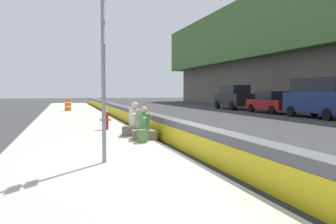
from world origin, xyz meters
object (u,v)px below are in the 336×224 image
object	(u,v)px
backpack	(142,136)
parked_car_fourth	(271,102)
seated_person_foreground	(144,129)
construction_barrel	(68,105)
fire_hydrant	(106,119)
parked_car_third	(321,97)
seated_person_middle	(135,125)
parked_car_midline	(234,97)
route_sign_post	(104,69)

from	to	relation	value
backpack	parked_car_fourth	xyz separation A→B (m)	(13.38, -13.23, 0.53)
seated_person_foreground	construction_barrel	size ratio (longest dim) A/B	1.14
fire_hydrant	backpack	xyz separation A→B (m)	(-4.05, -0.66, -0.25)
backpack	parked_car_third	distance (m)	15.52
fire_hydrant	backpack	distance (m)	4.11
seated_person_middle	parked_car_midline	xyz separation A→B (m)	(17.59, -12.96, 0.67)
seated_person_foreground	backpack	size ratio (longest dim) A/B	2.71
parked_car_midline	parked_car_third	bearing A→B (deg)	-179.03
seated_person_foreground	construction_barrel	distance (m)	18.08
backpack	parked_car_third	xyz separation A→B (m)	(7.94, -13.30, 1.02)
seated_person_foreground	parked_car_fourth	xyz separation A→B (m)	(12.62, -13.00, 0.38)
construction_barrel	parked_car_fourth	distance (m)	16.13
backpack	construction_barrel	size ratio (longest dim) A/B	0.42
route_sign_post	parked_car_midline	distance (m)	26.54
backpack	parked_car_fourth	world-z (taller)	parked_car_fourth
seated_person_middle	backpack	world-z (taller)	seated_person_middle
construction_barrel	parked_car_third	size ratio (longest dim) A/B	0.18
fire_hydrant	construction_barrel	bearing A→B (deg)	5.20
fire_hydrant	construction_barrel	size ratio (longest dim) A/B	0.93
seated_person_middle	construction_barrel	size ratio (longest dim) A/B	1.26
seated_person_middle	parked_car_midline	bearing A→B (deg)	-36.39
route_sign_post	seated_person_middle	size ratio (longest dim) A/B	3.01
fire_hydrant	parked_car_fourth	world-z (taller)	parked_car_fourth
backpack	construction_barrel	world-z (taller)	construction_barrel
parked_car_fourth	parked_car_midline	world-z (taller)	parked_car_midline
route_sign_post	construction_barrel	bearing A→B (deg)	1.46
seated_person_middle	parked_car_fourth	distance (m)	17.44
seated_person_middle	parked_car_third	bearing A→B (deg)	-65.23
seated_person_foreground	parked_car_midline	distance (m)	22.71
backpack	fire_hydrant	bearing A→B (deg)	9.30
fire_hydrant	parked_car_third	distance (m)	14.51
construction_barrel	parked_car_third	bearing A→B (deg)	-125.14
seated_person_middle	parked_car_midline	size ratio (longest dim) A/B	0.25
route_sign_post	backpack	xyz separation A→B (m)	(2.71, -1.45, -1.88)
backpack	parked_car_fourth	distance (m)	18.83
fire_hydrant	seated_person_middle	size ratio (longest dim) A/B	0.74
route_sign_post	seated_person_middle	xyz separation A→B (m)	(4.58, -1.59, -1.70)
parked_car_midline	seated_person_middle	bearing A→B (deg)	143.61
fire_hydrant	construction_barrel	xyz separation A→B (m)	(14.66, 1.33, 0.03)
parked_car_third	parked_car_fourth	xyz separation A→B (m)	(5.44, 0.07, -0.49)
backpack	parked_car_midline	size ratio (longest dim) A/B	0.08
parked_car_midline	route_sign_post	bearing A→B (deg)	146.72
seated_person_foreground	parked_car_third	world-z (taller)	parked_car_third
backpack	parked_car_midline	world-z (taller)	parked_car_midline
backpack	construction_barrel	distance (m)	18.81
route_sign_post	seated_person_middle	distance (m)	5.14
route_sign_post	parked_car_midline	size ratio (longest dim) A/B	0.75
seated_person_foreground	parked_car_third	size ratio (longest dim) A/B	0.21
route_sign_post	parked_car_third	bearing A→B (deg)	-54.16
route_sign_post	parked_car_fourth	size ratio (longest dim) A/B	0.79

